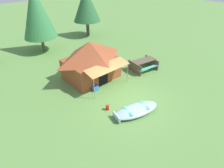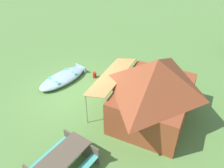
{
  "view_description": "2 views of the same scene",
  "coord_description": "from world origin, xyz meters",
  "px_view_note": "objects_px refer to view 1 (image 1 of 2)",
  "views": [
    {
      "loc": [
        -7.11,
        -6.1,
        6.94
      ],
      "look_at": [
        -0.61,
        0.74,
        1.0
      ],
      "focal_mm": 30.67,
      "sensor_mm": 36.0,
      "label": 1
    },
    {
      "loc": [
        7.17,
        5.0,
        6.62
      ],
      "look_at": [
        -0.33,
        1.63,
        0.82
      ],
      "focal_mm": 37.44,
      "sensor_mm": 36.0,
      "label": 2
    }
  ],
  "objects_px": {
    "cooler_box": "(94,87)",
    "fuel_can": "(107,108)",
    "picnic_table": "(143,64)",
    "beached_rowboat": "(136,110)",
    "canvas_cabin_tent": "(91,60)",
    "pine_tree_back_right": "(36,12)",
    "pine_tree_far_center": "(86,4)"
  },
  "relations": [
    {
      "from": "cooler_box",
      "to": "pine_tree_far_center",
      "type": "height_order",
      "value": "pine_tree_far_center"
    },
    {
      "from": "pine_tree_back_right",
      "to": "pine_tree_far_center",
      "type": "bearing_deg",
      "value": 7.32
    },
    {
      "from": "picnic_table",
      "to": "pine_tree_back_right",
      "type": "height_order",
      "value": "pine_tree_back_right"
    },
    {
      "from": "picnic_table",
      "to": "canvas_cabin_tent",
      "type": "bearing_deg",
      "value": 153.9
    },
    {
      "from": "beached_rowboat",
      "to": "pine_tree_far_center",
      "type": "distance_m",
      "value": 14.33
    },
    {
      "from": "cooler_box",
      "to": "canvas_cabin_tent",
      "type": "bearing_deg",
      "value": 57.53
    },
    {
      "from": "canvas_cabin_tent",
      "to": "fuel_can",
      "type": "height_order",
      "value": "canvas_cabin_tent"
    },
    {
      "from": "canvas_cabin_tent",
      "to": "pine_tree_back_right",
      "type": "xyz_separation_m",
      "value": [
        -0.15,
        7.0,
        2.14
      ]
    },
    {
      "from": "canvas_cabin_tent",
      "to": "picnic_table",
      "type": "xyz_separation_m",
      "value": [
        3.63,
        -1.78,
        -0.89
      ]
    },
    {
      "from": "cooler_box",
      "to": "pine_tree_back_right",
      "type": "xyz_separation_m",
      "value": [
        0.72,
        8.36,
        3.36
      ]
    },
    {
      "from": "fuel_can",
      "to": "pine_tree_far_center",
      "type": "height_order",
      "value": "pine_tree_far_center"
    },
    {
      "from": "picnic_table",
      "to": "pine_tree_far_center",
      "type": "bearing_deg",
      "value": 78.11
    },
    {
      "from": "fuel_can",
      "to": "pine_tree_back_right",
      "type": "distance_m",
      "value": 11.08
    },
    {
      "from": "picnic_table",
      "to": "beached_rowboat",
      "type": "bearing_deg",
      "value": -145.6
    },
    {
      "from": "canvas_cabin_tent",
      "to": "pine_tree_back_right",
      "type": "distance_m",
      "value": 7.32
    },
    {
      "from": "cooler_box",
      "to": "fuel_can",
      "type": "relative_size",
      "value": 1.79
    },
    {
      "from": "picnic_table",
      "to": "cooler_box",
      "type": "height_order",
      "value": "picnic_table"
    },
    {
      "from": "fuel_can",
      "to": "pine_tree_back_right",
      "type": "relative_size",
      "value": 0.05
    },
    {
      "from": "picnic_table",
      "to": "fuel_can",
      "type": "height_order",
      "value": "picnic_table"
    },
    {
      "from": "canvas_cabin_tent",
      "to": "picnic_table",
      "type": "bearing_deg",
      "value": -26.1
    },
    {
      "from": "picnic_table",
      "to": "cooler_box",
      "type": "distance_m",
      "value": 4.53
    },
    {
      "from": "fuel_can",
      "to": "pine_tree_back_right",
      "type": "xyz_separation_m",
      "value": [
        1.47,
        10.45,
        3.38
      ]
    },
    {
      "from": "canvas_cabin_tent",
      "to": "pine_tree_far_center",
      "type": "xyz_separation_m",
      "value": [
        5.64,
        7.75,
        1.95
      ]
    },
    {
      "from": "canvas_cabin_tent",
      "to": "cooler_box",
      "type": "relative_size",
      "value": 7.17
    },
    {
      "from": "canvas_cabin_tent",
      "to": "picnic_table",
      "type": "height_order",
      "value": "canvas_cabin_tent"
    },
    {
      "from": "canvas_cabin_tent",
      "to": "pine_tree_back_right",
      "type": "relative_size",
      "value": 0.65
    },
    {
      "from": "fuel_can",
      "to": "pine_tree_back_right",
      "type": "bearing_deg",
      "value": 81.97
    },
    {
      "from": "canvas_cabin_tent",
      "to": "fuel_can",
      "type": "distance_m",
      "value": 4.01
    },
    {
      "from": "picnic_table",
      "to": "pine_tree_back_right",
      "type": "distance_m",
      "value": 10.03
    },
    {
      "from": "beached_rowboat",
      "to": "canvas_cabin_tent",
      "type": "xyz_separation_m",
      "value": [
        0.68,
        4.73,
        1.19
      ]
    },
    {
      "from": "beached_rowboat",
      "to": "fuel_can",
      "type": "height_order",
      "value": "beached_rowboat"
    },
    {
      "from": "picnic_table",
      "to": "pine_tree_far_center",
      "type": "xyz_separation_m",
      "value": [
        2.01,
        9.52,
        2.83
      ]
    }
  ]
}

